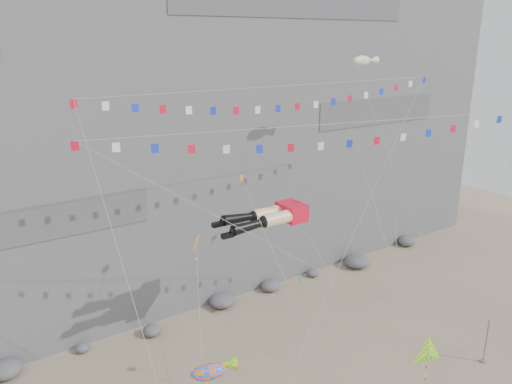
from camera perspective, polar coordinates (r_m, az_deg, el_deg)
cliff at (r=58.81m, az=-12.01°, el=15.71°), size 80.00×28.00×50.00m
talus_boulders at (r=51.95m, az=-3.88°, el=-12.30°), size 60.00×3.00×1.20m
anchor_pole_right at (r=47.30m, az=24.81°, el=-15.21°), size 0.12×0.12×4.06m
legs_kite at (r=38.68m, az=1.61°, el=-2.83°), size 7.67×15.83×19.42m
flag_banner_upper at (r=38.69m, az=3.71°, el=12.00°), size 31.88×13.35×30.02m
flag_banner_lower at (r=34.58m, az=9.20°, el=7.68°), size 32.83×8.06×24.80m
harlequin_kite at (r=30.11m, az=-6.85°, el=-5.94°), size 3.71×6.86×15.81m
fish_windsock at (r=30.62m, az=-5.47°, el=-19.83°), size 5.15×3.35×8.69m
delta_kite at (r=37.85m, az=19.08°, el=-17.14°), size 4.62×4.25×7.60m
blimp_windsock at (r=46.98m, az=12.03°, el=14.35°), size 3.87×13.29×27.24m
small_kite_a at (r=37.42m, az=-1.39°, el=0.98°), size 1.27×14.15×20.93m
small_kite_b at (r=43.00m, az=15.65°, el=-2.69°), size 9.17×10.17×17.68m
small_kite_c at (r=34.95m, az=5.34°, el=-10.32°), size 3.90×10.23×14.35m
small_kite_d at (r=43.55m, az=11.81°, el=4.05°), size 4.86×14.43×22.35m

